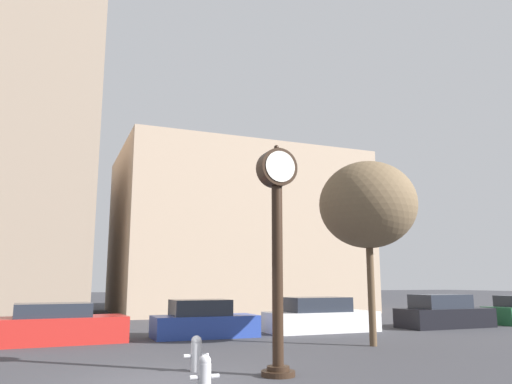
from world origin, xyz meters
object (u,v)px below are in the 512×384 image
object	(u,v)px
car_red	(57,326)
car_blue	(204,321)
bare_tree	(368,205)
car_black	(444,314)
car_white	(320,317)
fire_hydrant_far	(196,353)
fire_hydrant_near	(205,374)
street_clock	(277,231)

from	to	relation	value
car_red	car_blue	xyz separation A→B (m)	(5.20, -0.03, 0.01)
bare_tree	car_black	bearing A→B (deg)	32.18
car_white	bare_tree	size ratio (longest dim) A/B	0.77
car_blue	bare_tree	xyz separation A→B (m)	(4.45, -4.62, 4.09)
car_white	fire_hydrant_far	xyz separation A→B (m)	(-7.40, -7.22, -0.19)
car_white	car_blue	bearing A→B (deg)	-178.20
car_red	car_black	world-z (taller)	car_black
car_black	fire_hydrant_near	size ratio (longest dim) A/B	6.39
fire_hydrant_far	street_clock	bearing A→B (deg)	-39.70
street_clock	bare_tree	bearing A→B (deg)	35.64
street_clock	bare_tree	size ratio (longest dim) A/B	0.86
street_clock	bare_tree	distance (m)	6.46
street_clock	car_red	xyz separation A→B (m)	(-4.53, 8.32, -2.66)
car_red	bare_tree	size ratio (longest dim) A/B	0.73
car_red	fire_hydrant_far	xyz separation A→B (m)	(2.99, -7.04, -0.17)
fire_hydrant_far	car_white	bearing A→B (deg)	44.29
street_clock	fire_hydrant_far	size ratio (longest dim) A/B	6.53
car_red	fire_hydrant_near	xyz separation A→B (m)	(2.50, -9.40, -0.22)
car_blue	fire_hydrant_near	bearing A→B (deg)	-105.31
street_clock	fire_hydrant_near	world-z (taller)	street_clock
car_red	fire_hydrant_far	world-z (taller)	car_red
car_white	fire_hydrant_far	distance (m)	10.34
fire_hydrant_near	fire_hydrant_far	xyz separation A→B (m)	(0.48, 2.36, 0.06)
fire_hydrant_near	bare_tree	world-z (taller)	bare_tree
fire_hydrant_far	bare_tree	xyz separation A→B (m)	(6.66, 2.39, 4.27)
car_red	car_blue	bearing A→B (deg)	-3.15
car_white	fire_hydrant_near	bearing A→B (deg)	-129.95
car_black	fire_hydrant_near	bearing A→B (deg)	-147.89
street_clock	fire_hydrant_near	size ratio (longest dim) A/B	7.52
car_red	fire_hydrant_far	distance (m)	7.65
fire_hydrant_near	bare_tree	bearing A→B (deg)	33.62
car_white	street_clock	bearing A→B (deg)	-125.07
car_black	fire_hydrant_far	bearing A→B (deg)	-154.33
street_clock	car_white	size ratio (longest dim) A/B	1.12
fire_hydrant_far	car_blue	bearing A→B (deg)	72.47
street_clock	fire_hydrant_far	distance (m)	3.46
car_black	bare_tree	size ratio (longest dim) A/B	0.73
bare_tree	car_blue	bearing A→B (deg)	133.91
fire_hydrant_far	bare_tree	bearing A→B (deg)	19.73
car_black	bare_tree	xyz separation A→B (m)	(-7.05, -4.44, 4.05)
car_red	car_black	bearing A→B (deg)	-3.60
street_clock	car_black	size ratio (longest dim) A/B	1.18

